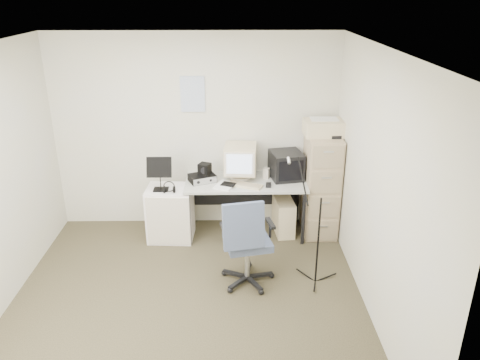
{
  "coord_description": "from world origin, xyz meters",
  "views": [
    {
      "loc": [
        0.47,
        -3.93,
        2.98
      ],
      "look_at": [
        0.55,
        0.95,
        0.95
      ],
      "focal_mm": 35.0,
      "sensor_mm": 36.0,
      "label": 1
    }
  ],
  "objects_px": {
    "filing_cabinet": "(321,185)",
    "office_chair": "(247,240)",
    "side_cart": "(171,213)",
    "desk": "(246,207)"
  },
  "relations": [
    {
      "from": "office_chair",
      "to": "side_cart",
      "type": "relative_size",
      "value": 1.51
    },
    {
      "from": "filing_cabinet",
      "to": "office_chair",
      "type": "distance_m",
      "value": 1.48
    },
    {
      "from": "filing_cabinet",
      "to": "side_cart",
      "type": "height_order",
      "value": "filing_cabinet"
    },
    {
      "from": "desk",
      "to": "side_cart",
      "type": "height_order",
      "value": "desk"
    },
    {
      "from": "filing_cabinet",
      "to": "office_chair",
      "type": "height_order",
      "value": "filing_cabinet"
    },
    {
      "from": "filing_cabinet",
      "to": "office_chair",
      "type": "bearing_deg",
      "value": -130.57
    },
    {
      "from": "filing_cabinet",
      "to": "office_chair",
      "type": "xyz_separation_m",
      "value": [
        -0.96,
        -1.12,
        -0.14
      ]
    },
    {
      "from": "desk",
      "to": "office_chair",
      "type": "xyz_separation_m",
      "value": [
        -0.01,
        -1.09,
        0.15
      ]
    },
    {
      "from": "filing_cabinet",
      "to": "side_cart",
      "type": "relative_size",
      "value": 1.9
    },
    {
      "from": "filing_cabinet",
      "to": "office_chair",
      "type": "relative_size",
      "value": 1.26
    }
  ]
}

